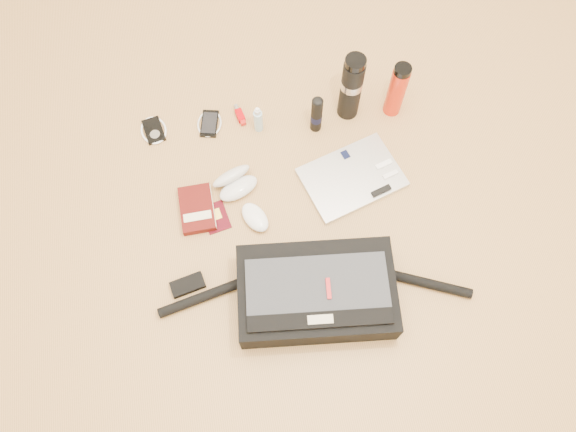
{
  "coord_description": "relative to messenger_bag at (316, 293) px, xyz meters",
  "views": [
    {
      "loc": [
        -0.16,
        -0.69,
        1.79
      ],
      "look_at": [
        -0.02,
        0.04,
        0.06
      ],
      "focal_mm": 35.0,
      "sensor_mm": 36.0,
      "label": 1
    }
  ],
  "objects": [
    {
      "name": "ipod",
      "position": [
        -0.45,
        0.73,
        -0.06
      ],
      "size": [
        0.11,
        0.12,
        0.01
      ],
      "rotation": [
        0.0,
        0.0,
        0.17
      ],
      "color": "black",
      "rests_on": "ground"
    },
    {
      "name": "laptop",
      "position": [
        0.22,
        0.4,
        -0.05
      ],
      "size": [
        0.39,
        0.32,
        0.03
      ],
      "rotation": [
        0.0,
        0.0,
        0.27
      ],
      "color": "silver",
      "rests_on": "ground"
    },
    {
      "name": "sunglasses_case",
      "position": [
        -0.19,
        0.45,
        -0.03
      ],
      "size": [
        0.18,
        0.17,
        0.09
      ],
      "rotation": [
        0.0,
        0.0,
        0.38
      ],
      "color": "silver",
      "rests_on": "ground"
    },
    {
      "name": "thermos_black",
      "position": [
        0.27,
        0.68,
        0.09
      ],
      "size": [
        0.08,
        0.08,
        0.3
      ],
      "rotation": [
        0.0,
        0.0,
        0.05
      ],
      "color": "black",
      "rests_on": "ground"
    },
    {
      "name": "passport",
      "position": [
        -0.28,
        0.35,
        -0.06
      ],
      "size": [
        0.1,
        0.12,
        0.01
      ],
      "rotation": [
        0.0,
        0.0,
        0.17
      ],
      "color": "#45040E",
      "rests_on": "ground"
    },
    {
      "name": "inhaler",
      "position": [
        -0.13,
        0.74,
        -0.05
      ],
      "size": [
        0.04,
        0.09,
        0.02
      ],
      "rotation": [
        0.0,
        0.0,
        0.19
      ],
      "color": "#B20308",
      "rests_on": "ground"
    },
    {
      "name": "messenger_bag",
      "position": [
        0.0,
        0.0,
        0.0
      ],
      "size": [
        1.02,
        0.37,
        0.14
      ],
      "rotation": [
        0.0,
        0.0,
        -0.13
      ],
      "color": "black",
      "rests_on": "ground"
    },
    {
      "name": "mouse",
      "position": [
        -0.14,
        0.31,
        -0.04
      ],
      "size": [
        0.12,
        0.14,
        0.04
      ],
      "rotation": [
        0.0,
        0.0,
        0.44
      ],
      "color": "white",
      "rests_on": "ground"
    },
    {
      "name": "phone",
      "position": [
        -0.25,
        0.72,
        -0.06
      ],
      "size": [
        0.11,
        0.13,
        0.01
      ],
      "rotation": [
        0.0,
        0.0,
        -0.25
      ],
      "color": "black",
      "rests_on": "ground"
    },
    {
      "name": "ground",
      "position": [
        -0.02,
        0.24,
        -0.06
      ],
      "size": [
        4.0,
        4.0,
        0.0
      ],
      "primitive_type": "plane",
      "color": "tan",
      "rests_on": "ground"
    },
    {
      "name": "thermos_red",
      "position": [
        0.44,
        0.66,
        0.06
      ],
      "size": [
        0.07,
        0.07,
        0.25
      ],
      "rotation": [
        0.0,
        0.0,
        0.02
      ],
      "color": "red",
      "rests_on": "ground"
    },
    {
      "name": "spray_bottle",
      "position": [
        -0.07,
        0.67,
        -0.01
      ],
      "size": [
        0.04,
        0.04,
        0.13
      ],
      "rotation": [
        0.0,
        0.0,
        -0.14
      ],
      "color": "#A4CFE3",
      "rests_on": "ground"
    },
    {
      "name": "book",
      "position": [
        -0.34,
        0.38,
        -0.05
      ],
      "size": [
        0.12,
        0.17,
        0.03
      ],
      "rotation": [
        0.0,
        0.0,
        -0.0
      ],
      "color": "#480B09",
      "rests_on": "ground"
    },
    {
      "name": "aerosol_can",
      "position": [
        0.14,
        0.64,
        0.02
      ],
      "size": [
        0.05,
        0.05,
        0.18
      ],
      "rotation": [
        0.0,
        0.0,
        0.24
      ],
      "color": "black",
      "rests_on": "ground"
    }
  ]
}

